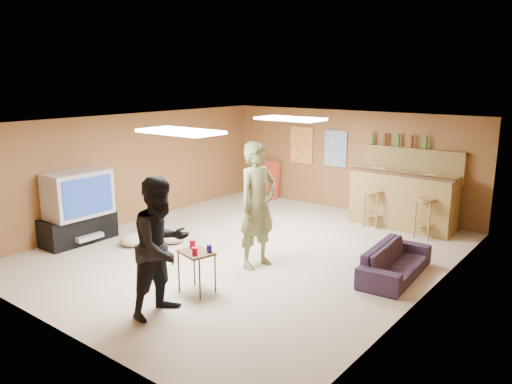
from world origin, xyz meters
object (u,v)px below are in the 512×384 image
Objects in this scene: person_olive at (257,205)px; tray_table at (197,272)px; sofa at (395,262)px; tv_body at (78,194)px; person_black at (162,247)px; bar_counter at (402,200)px.

person_olive is 1.47m from tray_table.
person_olive is 2.22m from sofa.
sofa is (5.07, 1.96, -0.66)m from tv_body.
person_black reaches higher than sofa.
person_olive is at bearing 111.43° from sofa.
person_olive is at bearing 0.75° from person_black.
person_black is at bearing -16.15° from tv_body.
bar_counter reaches higher than tray_table.
person_olive is 1.12× the size of person_black.
bar_counter is 4.81m from tray_table.
person_black is 2.96× the size of tray_table.
bar_counter is (4.15, 4.45, -0.35)m from tv_body.
person_black is 0.91m from tray_table.
bar_counter is at bearing 47.00° from tv_body.
tv_body reaches higher than tray_table.
tv_body reaches higher than sofa.
sofa is 2.93m from tray_table.
person_black is (0.06, -2.00, -0.10)m from person_olive.
bar_counter is at bearing -10.64° from person_black.
person_olive reaches higher than tray_table.
person_olive is at bearing 18.45° from tv_body.
person_black is (3.24, -0.94, -0.02)m from tv_body.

